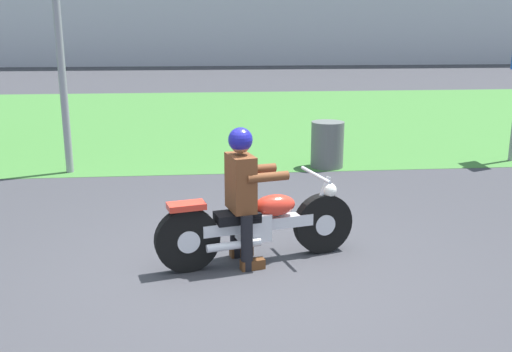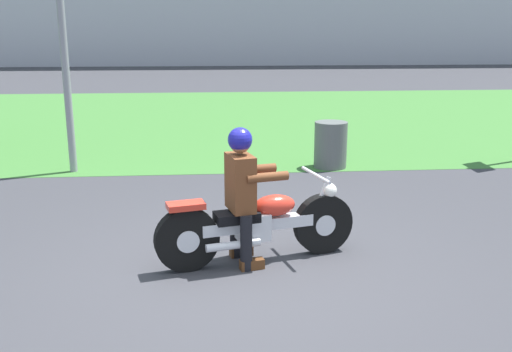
% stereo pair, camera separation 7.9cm
% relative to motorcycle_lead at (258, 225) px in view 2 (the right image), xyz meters
% --- Properties ---
extents(ground, '(120.00, 120.00, 0.00)m').
position_rel_motorcycle_lead_xyz_m(ground, '(-0.15, -0.30, -0.39)').
color(ground, '#38383D').
extents(grass_verge, '(60.00, 12.00, 0.01)m').
position_rel_motorcycle_lead_xyz_m(grass_verge, '(-0.15, 9.62, -0.39)').
color(grass_verge, '#3D7533').
rests_on(grass_verge, ground).
extents(motorcycle_lead, '(2.07, 0.80, 0.88)m').
position_rel_motorcycle_lead_xyz_m(motorcycle_lead, '(0.00, 0.00, 0.00)').
color(motorcycle_lead, black).
rests_on(motorcycle_lead, ground).
extents(rider_lead, '(0.62, 0.55, 1.40)m').
position_rel_motorcycle_lead_xyz_m(rider_lead, '(-0.16, -0.04, 0.43)').
color(rider_lead, black).
rests_on(rider_lead, ground).
extents(trash_can, '(0.55, 0.55, 0.78)m').
position_rel_motorcycle_lead_xyz_m(trash_can, '(1.57, 3.94, 0.00)').
color(trash_can, '#595E5B').
rests_on(trash_can, ground).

